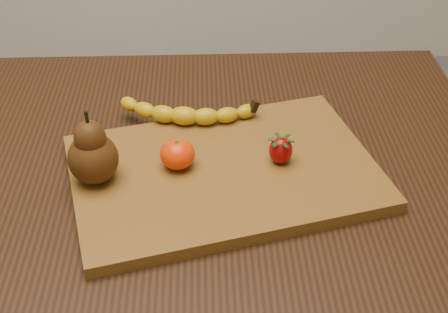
{
  "coord_description": "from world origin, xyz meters",
  "views": [
    {
      "loc": [
        0.03,
        -0.79,
        1.35
      ],
      "look_at": [
        0.06,
        -0.05,
        0.8
      ],
      "focal_mm": 50.0,
      "sensor_mm": 36.0,
      "label": 1
    }
  ],
  "objects_px": {
    "cutting_board": "(224,172)",
    "pear": "(91,147)",
    "mandarin": "(177,154)",
    "table": "(186,204)"
  },
  "relations": [
    {
      "from": "table",
      "to": "mandarin",
      "type": "height_order",
      "value": "mandarin"
    },
    {
      "from": "pear",
      "to": "table",
      "type": "bearing_deg",
      "value": 29.44
    },
    {
      "from": "table",
      "to": "pear",
      "type": "distance_m",
      "value": 0.23
    },
    {
      "from": "table",
      "to": "pear",
      "type": "relative_size",
      "value": 8.76
    },
    {
      "from": "table",
      "to": "cutting_board",
      "type": "bearing_deg",
      "value": -40.24
    },
    {
      "from": "table",
      "to": "mandarin",
      "type": "xyz_separation_m",
      "value": [
        -0.01,
        -0.05,
        0.14
      ]
    },
    {
      "from": "cutting_board",
      "to": "pear",
      "type": "relative_size",
      "value": 3.94
    },
    {
      "from": "mandarin",
      "to": "cutting_board",
      "type": "bearing_deg",
      "value": -4.43
    },
    {
      "from": "cutting_board",
      "to": "pear",
      "type": "bearing_deg",
      "value": 171.81
    },
    {
      "from": "pear",
      "to": "mandarin",
      "type": "xyz_separation_m",
      "value": [
        0.12,
        0.03,
        -0.03
      ]
    }
  ]
}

